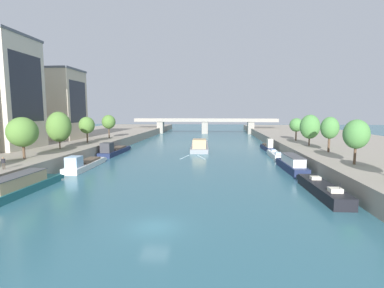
{
  "coord_description": "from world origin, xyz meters",
  "views": [
    {
      "loc": [
        5.41,
        -23.28,
        10.19
      ],
      "look_at": [
        0.0,
        37.69,
        3.03
      ],
      "focal_mm": 26.13,
      "sensor_mm": 36.0,
      "label": 1
    }
  ],
  "objects_px": {
    "moored_boat_right_far": "(322,189)",
    "tree_left_midway": "(87,125)",
    "tree_right_by_lamp": "(310,127)",
    "moored_boat_left_gap_after": "(21,185)",
    "moored_boat_left_near": "(114,150)",
    "moored_boat_right_upstream": "(275,155)",
    "tree_left_far": "(59,127)",
    "moored_boat_right_gap_after": "(292,164)",
    "tree_right_distant": "(330,128)",
    "tree_right_past_mid": "(356,134)",
    "tree_right_end_of_row": "(296,125)",
    "person_on_quay": "(3,162)",
    "tree_left_nearest": "(22,132)",
    "tree_left_third": "(109,122)",
    "barge_midriver": "(200,145)",
    "moored_boat_right_lone": "(267,147)",
    "moored_boat_left_end": "(84,164)",
    "bridge_far": "(205,124)"
  },
  "relations": [
    {
      "from": "moored_boat_right_upstream",
      "to": "moored_boat_right_lone",
      "type": "xyz_separation_m",
      "value": [
        0.29,
        11.44,
        0.35
      ]
    },
    {
      "from": "moored_boat_right_gap_after",
      "to": "tree_right_distant",
      "type": "distance_m",
      "value": 11.34
    },
    {
      "from": "moored_boat_right_gap_after",
      "to": "bridge_far",
      "type": "bearing_deg",
      "value": 102.88
    },
    {
      "from": "moored_boat_right_gap_after",
      "to": "tree_right_by_lamp",
      "type": "height_order",
      "value": "tree_right_by_lamp"
    },
    {
      "from": "moored_boat_left_end",
      "to": "person_on_quay",
      "type": "relative_size",
      "value": 8.38
    },
    {
      "from": "moored_boat_left_near",
      "to": "tree_right_past_mid",
      "type": "bearing_deg",
      "value": -26.94
    },
    {
      "from": "moored_boat_left_end",
      "to": "tree_left_third",
      "type": "bearing_deg",
      "value": 103.56
    },
    {
      "from": "moored_boat_left_near",
      "to": "tree_left_midway",
      "type": "relative_size",
      "value": 2.36
    },
    {
      "from": "tree_left_midway",
      "to": "moored_boat_right_upstream",
      "type": "bearing_deg",
      "value": -3.1
    },
    {
      "from": "barge_midriver",
      "to": "bridge_far",
      "type": "distance_m",
      "value": 53.08
    },
    {
      "from": "tree_left_nearest",
      "to": "tree_left_midway",
      "type": "height_order",
      "value": "tree_left_nearest"
    },
    {
      "from": "moored_boat_right_lone",
      "to": "tree_left_third",
      "type": "relative_size",
      "value": 1.58
    },
    {
      "from": "tree_right_past_mid",
      "to": "tree_right_distant",
      "type": "bearing_deg",
      "value": 84.86
    },
    {
      "from": "moored_boat_left_gap_after",
      "to": "tree_left_far",
      "type": "distance_m",
      "value": 24.11
    },
    {
      "from": "tree_left_midway",
      "to": "barge_midriver",
      "type": "bearing_deg",
      "value": 22.25
    },
    {
      "from": "moored_boat_left_gap_after",
      "to": "tree_left_third",
      "type": "relative_size",
      "value": 2.08
    },
    {
      "from": "barge_midriver",
      "to": "moored_boat_right_lone",
      "type": "bearing_deg",
      "value": -6.1
    },
    {
      "from": "tree_left_midway",
      "to": "tree_right_distant",
      "type": "bearing_deg",
      "value": -11.95
    },
    {
      "from": "tree_left_far",
      "to": "tree_right_by_lamp",
      "type": "xyz_separation_m",
      "value": [
        52.44,
        9.66,
        -0.26
      ]
    },
    {
      "from": "moored_boat_right_far",
      "to": "moored_boat_right_gap_after",
      "type": "distance_m",
      "value": 14.07
    },
    {
      "from": "moored_boat_right_far",
      "to": "tree_right_distant",
      "type": "height_order",
      "value": "tree_right_distant"
    },
    {
      "from": "moored_boat_left_near",
      "to": "bridge_far",
      "type": "distance_m",
      "value": 67.67
    },
    {
      "from": "tree_left_third",
      "to": "person_on_quay",
      "type": "distance_m",
      "value": 44.51
    },
    {
      "from": "moored_boat_right_far",
      "to": "tree_left_midway",
      "type": "relative_size",
      "value": 2.02
    },
    {
      "from": "tree_left_third",
      "to": "bridge_far",
      "type": "height_order",
      "value": "tree_left_third"
    },
    {
      "from": "moored_boat_right_lone",
      "to": "tree_right_past_mid",
      "type": "bearing_deg",
      "value": -78.53
    },
    {
      "from": "moored_boat_right_lone",
      "to": "tree_left_third",
      "type": "bearing_deg",
      "value": 174.92
    },
    {
      "from": "tree_right_past_mid",
      "to": "tree_right_distant",
      "type": "xyz_separation_m",
      "value": [
        1.11,
        12.38,
        0.17
      ]
    },
    {
      "from": "barge_midriver",
      "to": "tree_left_nearest",
      "type": "height_order",
      "value": "tree_left_nearest"
    },
    {
      "from": "tree_left_nearest",
      "to": "tree_left_third",
      "type": "xyz_separation_m",
      "value": [
        -0.04,
        36.09,
        0.28
      ]
    },
    {
      "from": "moored_boat_left_gap_after",
      "to": "moored_boat_left_near",
      "type": "distance_m",
      "value": 32.22
    },
    {
      "from": "moored_boat_right_lone",
      "to": "tree_right_end_of_row",
      "type": "xyz_separation_m",
      "value": [
        7.39,
        0.65,
        5.7
      ]
    },
    {
      "from": "moored_boat_right_upstream",
      "to": "tree_left_far",
      "type": "bearing_deg",
      "value": -169.03
    },
    {
      "from": "tree_left_midway",
      "to": "moored_boat_left_end",
      "type": "bearing_deg",
      "value": -66.37
    },
    {
      "from": "moored_boat_left_near",
      "to": "moored_boat_right_upstream",
      "type": "bearing_deg",
      "value": -2.23
    },
    {
      "from": "moored_boat_right_gap_after",
      "to": "moored_boat_left_end",
      "type": "bearing_deg",
      "value": -178.02
    },
    {
      "from": "tree_left_third",
      "to": "tree_right_end_of_row",
      "type": "bearing_deg",
      "value": -3.64
    },
    {
      "from": "moored_boat_left_gap_after",
      "to": "moored_boat_left_near",
      "type": "relative_size",
      "value": 0.92
    },
    {
      "from": "moored_boat_right_upstream",
      "to": "person_on_quay",
      "type": "xyz_separation_m",
      "value": [
        -40.97,
        -28.86,
        2.91
      ]
    },
    {
      "from": "tree_right_end_of_row",
      "to": "person_on_quay",
      "type": "xyz_separation_m",
      "value": [
        -48.65,
        -40.95,
        -3.15
      ]
    },
    {
      "from": "moored_boat_left_gap_after",
      "to": "tree_right_past_mid",
      "type": "distance_m",
      "value": 45.6
    },
    {
      "from": "tree_left_nearest",
      "to": "bridge_far",
      "type": "height_order",
      "value": "tree_left_nearest"
    },
    {
      "from": "moored_boat_left_end",
      "to": "moored_boat_right_gap_after",
      "type": "relative_size",
      "value": 1.08
    },
    {
      "from": "moored_boat_left_near",
      "to": "moored_boat_right_upstream",
      "type": "height_order",
      "value": "moored_boat_left_near"
    },
    {
      "from": "moored_boat_left_gap_after",
      "to": "tree_right_past_mid",
      "type": "xyz_separation_m",
      "value": [
        44.17,
        9.69,
        5.9
      ]
    },
    {
      "from": "barge_midriver",
      "to": "moored_boat_left_gap_after",
      "type": "xyz_separation_m",
      "value": [
        -19.65,
        -44.11,
        0.1
      ]
    },
    {
      "from": "tree_left_midway",
      "to": "tree_right_by_lamp",
      "type": "distance_m",
      "value": 51.91
    },
    {
      "from": "barge_midriver",
      "to": "tree_left_nearest",
      "type": "xyz_separation_m",
      "value": [
        -26.38,
        -34.06,
        5.95
      ]
    },
    {
      "from": "barge_midriver",
      "to": "moored_boat_left_gap_after",
      "type": "distance_m",
      "value": 48.29
    },
    {
      "from": "tree_right_past_mid",
      "to": "person_on_quay",
      "type": "distance_m",
      "value": 48.61
    }
  ]
}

